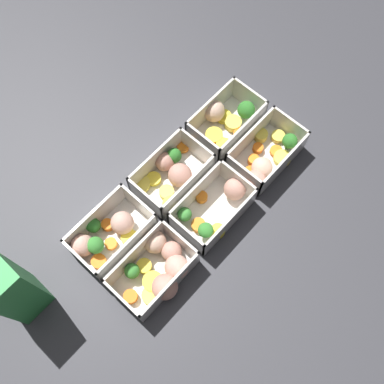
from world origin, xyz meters
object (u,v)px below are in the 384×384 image
at_px(container_near_left, 159,269).
at_px(container_near_right, 265,158).
at_px(container_far_right, 225,121).
at_px(juice_carton, 12,290).
at_px(container_far_left, 107,235).
at_px(container_near_center, 215,207).
at_px(container_far_center, 172,174).

bearing_deg(container_near_left, container_near_right, -0.49).
height_order(container_far_right, juice_carton, juice_carton).
bearing_deg(juice_carton, container_far_left, -7.28).
bearing_deg(container_far_right, container_near_left, -160.06).
distance_m(container_near_right, container_far_left, 0.36).
height_order(container_near_right, container_far_right, same).
bearing_deg(container_far_right, container_near_center, -144.87).
relative_size(container_far_left, container_far_center, 0.97).
relative_size(container_near_center, juice_carton, 0.85).
relative_size(container_near_right, juice_carton, 0.85).
distance_m(container_near_left, juice_carton, 0.26).
xyz_separation_m(container_far_left, container_far_center, (0.18, -0.00, -0.00)).
xyz_separation_m(container_near_left, container_far_left, (-0.02, 0.12, 0.00)).
height_order(container_near_left, container_near_right, same).
xyz_separation_m(container_near_left, container_near_center, (0.16, 0.00, -0.00)).
height_order(container_near_right, juice_carton, juice_carton).
distance_m(container_near_right, container_far_center, 0.20).
height_order(container_near_right, container_far_left, same).
bearing_deg(container_far_left, container_far_right, -0.22).
relative_size(container_far_right, juice_carton, 0.82).
height_order(container_near_center, container_near_right, same).
distance_m(container_near_left, container_far_left, 0.12).
bearing_deg(container_far_right, container_far_center, -179.33).
xyz_separation_m(container_near_right, container_far_right, (0.01, 0.12, -0.00)).
xyz_separation_m(container_near_right, juice_carton, (-0.52, 0.15, 0.07)).
bearing_deg(container_far_center, juice_carton, 175.80).
bearing_deg(container_far_right, juice_carton, 177.35).
height_order(container_far_left, container_far_right, same).
relative_size(container_near_right, container_far_right, 1.04).
distance_m(container_far_left, container_far_right, 0.35).
bearing_deg(juice_carton, container_far_center, -4.20).
distance_m(container_near_center, juice_carton, 0.40).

